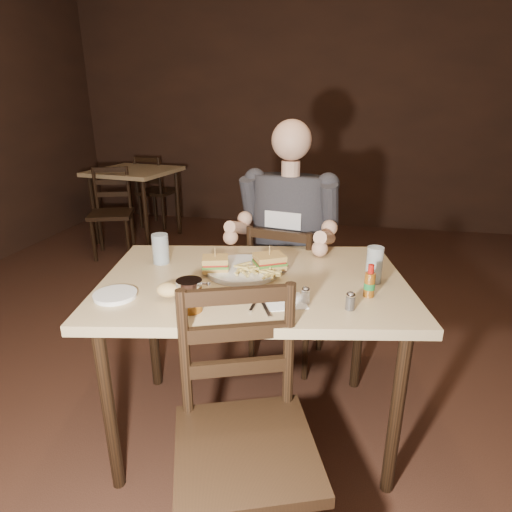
% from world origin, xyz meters
% --- Properties ---
extents(room_shell, '(7.00, 7.00, 7.00)m').
position_xyz_m(room_shell, '(0.00, 0.00, 1.40)').
color(room_shell, black).
rests_on(room_shell, ground).
extents(main_table, '(1.37, 1.04, 0.77)m').
position_xyz_m(main_table, '(-0.12, -0.13, 0.69)').
color(main_table, tan).
rests_on(main_table, ground).
extents(bg_table, '(0.91, 0.91, 0.77)m').
position_xyz_m(bg_table, '(-1.97, 2.50, 0.68)').
color(bg_table, tan).
rests_on(bg_table, ground).
extents(chair_far, '(0.47, 0.50, 0.85)m').
position_xyz_m(chair_far, '(-0.05, 0.48, 0.43)').
color(chair_far, black).
rests_on(chair_far, ground).
extents(chair_near, '(0.56, 0.58, 0.92)m').
position_xyz_m(chair_near, '(-0.02, -0.74, 0.46)').
color(chair_near, black).
rests_on(chair_near, ground).
extents(bg_chair_far, '(0.45, 0.49, 0.85)m').
position_xyz_m(bg_chair_far, '(-1.97, 3.05, 0.43)').
color(bg_chair_far, black).
rests_on(bg_chair_far, ground).
extents(bg_chair_near, '(0.51, 0.53, 0.85)m').
position_xyz_m(bg_chair_near, '(-1.97, 1.95, 0.42)').
color(bg_chair_near, black).
rests_on(bg_chair_near, ground).
extents(diner, '(0.61, 0.52, 0.94)m').
position_xyz_m(diner, '(-0.05, 0.43, 0.91)').
color(diner, '#2B2C30').
rests_on(diner, chair_far).
extents(dinner_plate, '(0.36, 0.36, 0.02)m').
position_xyz_m(dinner_plate, '(-0.18, -0.08, 0.78)').
color(dinner_plate, white).
rests_on(dinner_plate, main_table).
extents(sandwich_left, '(0.13, 0.11, 0.10)m').
position_xyz_m(sandwich_left, '(-0.28, -0.12, 0.84)').
color(sandwich_left, tan).
rests_on(sandwich_left, dinner_plate).
extents(sandwich_right, '(0.16, 0.15, 0.10)m').
position_xyz_m(sandwich_right, '(-0.07, -0.05, 0.84)').
color(sandwich_right, tan).
rests_on(sandwich_right, dinner_plate).
extents(fries_pile, '(0.25, 0.20, 0.04)m').
position_xyz_m(fries_pile, '(-0.10, -0.12, 0.81)').
color(fries_pile, '#D9BE5B').
rests_on(fries_pile, dinner_plate).
extents(ketchup_dollop, '(0.05, 0.05, 0.01)m').
position_xyz_m(ketchup_dollop, '(-0.01, -0.02, 0.79)').
color(ketchup_dollop, maroon).
rests_on(ketchup_dollop, dinner_plate).
extents(glass_left, '(0.08, 0.08, 0.13)m').
position_xyz_m(glass_left, '(-0.56, -0.04, 0.84)').
color(glass_left, silver).
rests_on(glass_left, main_table).
extents(glass_right, '(0.08, 0.08, 0.15)m').
position_xyz_m(glass_right, '(0.36, -0.07, 0.84)').
color(glass_right, silver).
rests_on(glass_right, main_table).
extents(hot_sauce, '(0.05, 0.05, 0.13)m').
position_xyz_m(hot_sauce, '(0.34, -0.22, 0.83)').
color(hot_sauce, brown).
rests_on(hot_sauce, main_table).
extents(salt_shaker, '(0.04, 0.04, 0.06)m').
position_xyz_m(salt_shaker, '(0.11, -0.32, 0.80)').
color(salt_shaker, white).
rests_on(salt_shaker, main_table).
extents(pepper_shaker, '(0.04, 0.04, 0.06)m').
position_xyz_m(pepper_shaker, '(0.27, -0.34, 0.80)').
color(pepper_shaker, '#38332D').
rests_on(pepper_shaker, main_table).
extents(syrup_dispenser, '(0.11, 0.11, 0.11)m').
position_xyz_m(syrup_dispenser, '(-0.28, -0.46, 0.83)').
color(syrup_dispenser, brown).
rests_on(syrup_dispenser, main_table).
extents(napkin, '(0.19, 0.18, 0.00)m').
position_xyz_m(napkin, '(0.04, -0.33, 0.77)').
color(napkin, white).
rests_on(napkin, main_table).
extents(knife, '(0.09, 0.19, 0.00)m').
position_xyz_m(knife, '(-0.03, -0.37, 0.78)').
color(knife, silver).
rests_on(knife, napkin).
extents(fork, '(0.02, 0.16, 0.00)m').
position_xyz_m(fork, '(-0.06, -0.36, 0.78)').
color(fork, silver).
rests_on(fork, napkin).
extents(side_plate, '(0.18, 0.18, 0.01)m').
position_xyz_m(side_plate, '(-0.59, -0.41, 0.78)').
color(side_plate, white).
rests_on(side_plate, main_table).
extents(bread_roll, '(0.10, 0.09, 0.05)m').
position_xyz_m(bread_roll, '(-0.39, -0.39, 0.81)').
color(bread_roll, '#DFB469').
rests_on(bread_roll, side_plate).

